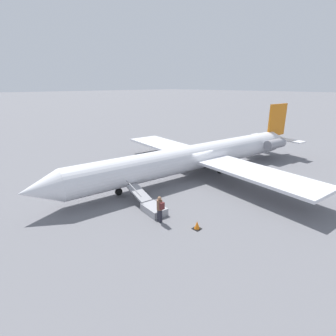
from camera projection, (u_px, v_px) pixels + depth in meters
The scene contains 5 objects.
ground_plane at pixel (194, 175), 25.05m from camera, with size 600.00×600.00×0.00m, color slate.
airplane_main at pixel (201, 155), 24.98m from camera, with size 29.88×23.02×6.13m.
boarding_stairs at pixel (151, 206), 17.99m from camera, with size 1.57×4.12×1.58m.
passenger at pixel (160, 208), 16.30m from camera, with size 0.37×0.56×1.74m.
traffic_cone_near_stairs at pixel (197, 225), 15.74m from camera, with size 0.47×0.47×0.51m.
Camera 1 is at (18.35, 15.08, 8.35)m, focal length 28.00 mm.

